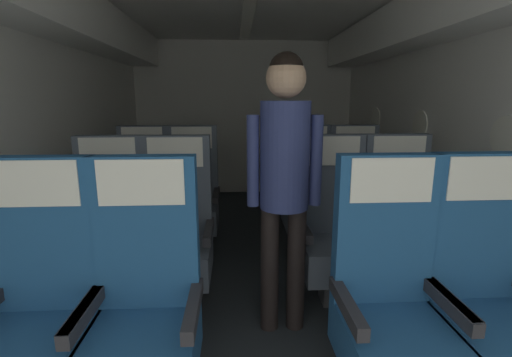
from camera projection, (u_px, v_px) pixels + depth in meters
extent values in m
cube|color=#23282D|center=(254.00, 274.00, 2.99)|extent=(3.40, 5.80, 0.02)
cube|color=silver|center=(34.00, 138.00, 2.66)|extent=(0.08, 5.40, 2.24)
cube|color=silver|center=(459.00, 135.00, 2.84)|extent=(0.08, 5.40, 2.24)
cube|color=silver|center=(244.00, 118.00, 5.40)|extent=(3.28, 0.06, 2.24)
cube|color=white|center=(52.00, 5.00, 2.48)|extent=(0.38, 5.18, 0.36)
cube|color=white|center=(443.00, 11.00, 2.63)|extent=(0.38, 5.18, 0.36)
cylinder|color=white|center=(505.00, 136.00, 2.30)|extent=(0.01, 0.26, 0.26)
cylinder|color=white|center=(420.00, 125.00, 3.35)|extent=(0.01, 0.26, 0.26)
cylinder|color=white|center=(376.00, 119.00, 4.40)|extent=(0.01, 0.26, 0.26)
cube|color=navy|center=(36.00, 356.00, 1.54)|extent=(0.46, 0.49, 0.22)
cube|color=navy|center=(47.00, 234.00, 1.63)|extent=(0.46, 0.09, 0.71)
cube|color=#28282D|center=(85.00, 311.00, 1.51)|extent=(0.05, 0.41, 0.06)
cube|color=silver|center=(34.00, 184.00, 1.54)|extent=(0.37, 0.01, 0.20)
cube|color=navy|center=(143.00, 352.00, 1.56)|extent=(0.46, 0.49, 0.22)
cube|color=navy|center=(147.00, 233.00, 1.65)|extent=(0.46, 0.09, 0.71)
cube|color=#28282D|center=(193.00, 308.00, 1.53)|extent=(0.05, 0.41, 0.06)
cube|color=#28282D|center=(85.00, 312.00, 1.50)|extent=(0.05, 0.41, 0.06)
cube|color=silver|center=(141.00, 183.00, 1.55)|extent=(0.37, 0.01, 0.20)
cube|color=navy|center=(490.00, 340.00, 1.64)|extent=(0.46, 0.49, 0.22)
cube|color=navy|center=(474.00, 226.00, 1.74)|extent=(0.46, 0.09, 0.71)
cube|color=#28282D|center=(447.00, 300.00, 1.58)|extent=(0.05, 0.41, 0.06)
cube|color=silver|center=(488.00, 179.00, 1.64)|extent=(0.37, 0.01, 0.20)
cube|color=navy|center=(394.00, 345.00, 1.60)|extent=(0.46, 0.49, 0.22)
cube|color=navy|center=(384.00, 229.00, 1.70)|extent=(0.46, 0.09, 0.71)
cube|color=#28282D|center=(448.00, 302.00, 1.57)|extent=(0.05, 0.41, 0.06)
cube|color=#28282D|center=(347.00, 305.00, 1.55)|extent=(0.05, 0.41, 0.06)
cube|color=silver|center=(392.00, 180.00, 1.60)|extent=(0.37, 0.01, 0.20)
cube|color=#38383D|center=(112.00, 292.00, 2.48)|extent=(0.17, 0.18, 0.22)
cube|color=#4C5666|center=(109.00, 261.00, 2.43)|extent=(0.46, 0.49, 0.22)
cube|color=#4C5666|center=(113.00, 186.00, 2.53)|extent=(0.46, 0.09, 0.71)
cube|color=#28282D|center=(140.00, 232.00, 2.40)|extent=(0.05, 0.41, 0.06)
cube|color=#28282D|center=(72.00, 233.00, 2.38)|extent=(0.05, 0.41, 0.06)
cube|color=silver|center=(108.00, 153.00, 2.43)|extent=(0.37, 0.01, 0.20)
cube|color=#38383D|center=(178.00, 291.00, 2.49)|extent=(0.17, 0.18, 0.22)
cube|color=#4C5666|center=(177.00, 260.00, 2.44)|extent=(0.46, 0.49, 0.22)
cube|color=#4C5666|center=(178.00, 186.00, 2.54)|extent=(0.46, 0.09, 0.71)
cube|color=#28282D|center=(209.00, 231.00, 2.41)|extent=(0.05, 0.41, 0.06)
cube|color=#28282D|center=(141.00, 233.00, 2.39)|extent=(0.05, 0.41, 0.06)
cube|color=silver|center=(175.00, 152.00, 2.44)|extent=(0.37, 0.01, 0.20)
cube|color=#38383D|center=(398.00, 284.00, 2.58)|extent=(0.17, 0.18, 0.22)
cube|color=#4C5666|center=(401.00, 255.00, 2.53)|extent=(0.46, 0.49, 0.22)
cube|color=#4C5666|center=(394.00, 183.00, 2.63)|extent=(0.46, 0.09, 0.71)
cube|color=#28282D|center=(434.00, 227.00, 2.50)|extent=(0.05, 0.41, 0.06)
cube|color=#28282D|center=(371.00, 228.00, 2.48)|extent=(0.05, 0.41, 0.06)
cube|color=silver|center=(399.00, 150.00, 2.53)|extent=(0.37, 0.01, 0.20)
cube|color=#38383D|center=(333.00, 286.00, 2.55)|extent=(0.17, 0.18, 0.22)
cube|color=#4C5666|center=(334.00, 256.00, 2.51)|extent=(0.46, 0.49, 0.22)
cube|color=#4C5666|center=(330.00, 184.00, 2.60)|extent=(0.46, 0.09, 0.71)
cube|color=#28282D|center=(368.00, 228.00, 2.48)|extent=(0.05, 0.41, 0.06)
cube|color=#28282D|center=(303.00, 229.00, 2.45)|extent=(0.05, 0.41, 0.06)
cube|color=silver|center=(333.00, 151.00, 2.51)|extent=(0.37, 0.01, 0.20)
cube|color=#38383D|center=(145.00, 240.00, 3.39)|extent=(0.17, 0.18, 0.22)
cube|color=#4C5666|center=(143.00, 217.00, 3.34)|extent=(0.46, 0.49, 0.22)
cube|color=#4C5666|center=(145.00, 163.00, 3.44)|extent=(0.46, 0.09, 0.71)
cube|color=#28282D|center=(166.00, 195.00, 3.31)|extent=(0.05, 0.41, 0.06)
cube|color=#28282D|center=(117.00, 196.00, 3.29)|extent=(0.05, 0.41, 0.06)
cube|color=silver|center=(142.00, 138.00, 3.34)|extent=(0.37, 0.01, 0.20)
cube|color=#38383D|center=(194.00, 239.00, 3.42)|extent=(0.17, 0.18, 0.22)
cube|color=#4C5666|center=(193.00, 216.00, 3.37)|extent=(0.46, 0.49, 0.22)
cube|color=#4C5666|center=(193.00, 163.00, 3.46)|extent=(0.46, 0.09, 0.71)
cube|color=#28282D|center=(216.00, 195.00, 3.34)|extent=(0.05, 0.41, 0.06)
cube|color=#28282D|center=(167.00, 195.00, 3.31)|extent=(0.05, 0.41, 0.06)
cube|color=silver|center=(192.00, 138.00, 3.37)|extent=(0.37, 0.01, 0.20)
cube|color=#38383D|center=(355.00, 236.00, 3.48)|extent=(0.17, 0.18, 0.22)
cube|color=#4C5666|center=(356.00, 214.00, 3.43)|extent=(0.46, 0.49, 0.22)
cube|color=#4C5666|center=(352.00, 162.00, 3.53)|extent=(0.46, 0.09, 0.71)
cube|color=#28282D|center=(381.00, 193.00, 3.40)|extent=(0.05, 0.41, 0.06)
cube|color=#28282D|center=(334.00, 194.00, 3.37)|extent=(0.05, 0.41, 0.06)
cube|color=silver|center=(355.00, 137.00, 3.43)|extent=(0.37, 0.01, 0.20)
cube|color=#38383D|center=(308.00, 236.00, 3.48)|extent=(0.17, 0.18, 0.22)
cube|color=#4C5666|center=(308.00, 214.00, 3.43)|extent=(0.46, 0.49, 0.22)
cube|color=#4C5666|center=(306.00, 162.00, 3.53)|extent=(0.46, 0.09, 0.71)
cube|color=#28282D|center=(332.00, 193.00, 3.40)|extent=(0.05, 0.41, 0.06)
cube|color=#28282D|center=(286.00, 194.00, 3.38)|extent=(0.05, 0.41, 0.06)
cube|color=silver|center=(307.00, 137.00, 3.43)|extent=(0.37, 0.01, 0.20)
cylinder|color=black|center=(270.00, 269.00, 2.20)|extent=(0.11, 0.11, 0.78)
cylinder|color=black|center=(296.00, 269.00, 2.21)|extent=(0.11, 0.11, 0.78)
cylinder|color=navy|center=(285.00, 156.00, 2.06)|extent=(0.28, 0.28, 0.61)
cylinder|color=navy|center=(253.00, 161.00, 2.06)|extent=(0.07, 0.07, 0.52)
cylinder|color=navy|center=(316.00, 161.00, 2.08)|extent=(0.07, 0.07, 0.52)
sphere|color=tan|center=(286.00, 78.00, 1.97)|extent=(0.22, 0.22, 0.22)
sphere|color=black|center=(286.00, 69.00, 1.96)|extent=(0.19, 0.19, 0.19)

